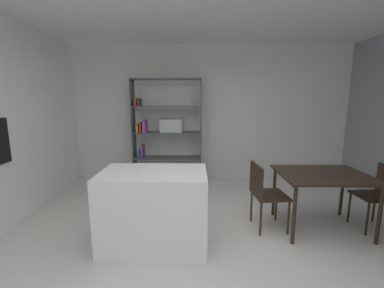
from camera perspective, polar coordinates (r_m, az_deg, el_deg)
The scene contains 7 objects.
ground_plane at distance 3.10m, azimuth 1.18°, elevation -23.75°, with size 8.82×8.82×0.00m, color silver.
back_partition at distance 5.39m, azimuth 1.00°, elevation 6.70°, with size 6.42×0.06×2.82m, color silver.
kitchen_island at distance 3.13m, azimuth -8.45°, elevation -14.05°, with size 1.23×0.76×0.90m, color white.
open_bookshelf at distance 5.17m, azimuth -6.33°, elevation 2.42°, with size 1.39×0.34×2.12m.
dining_table at distance 3.78m, azimuth 27.38°, elevation -7.02°, with size 1.13×0.90×0.76m.
dining_chair_island_side at distance 3.54m, azimuth 15.77°, elevation -9.92°, with size 0.46×0.48×0.89m.
dining_chair_window_side at distance 4.23m, azimuth 36.68°, elevation -8.51°, with size 0.44×0.44×0.87m.
Camera 1 is at (-0.03, -2.58, 1.73)m, focal length 23.70 mm.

